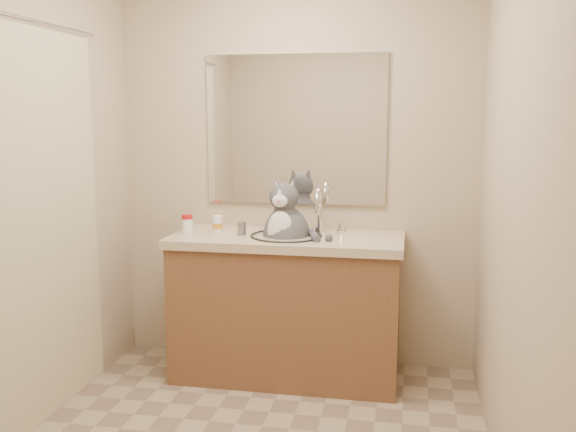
% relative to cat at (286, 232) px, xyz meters
% --- Properties ---
extents(room, '(2.22, 2.52, 2.42)m').
position_rel_cat_xyz_m(room, '(0.01, -0.97, 0.33)').
color(room, '#9C886C').
rests_on(room, ground).
extents(vanity, '(1.34, 0.59, 1.12)m').
position_rel_cat_xyz_m(vanity, '(0.01, -0.00, -0.42)').
color(vanity, brown).
rests_on(vanity, ground).
extents(mirror, '(1.10, 0.02, 0.90)m').
position_rel_cat_xyz_m(mirror, '(0.01, 0.27, 0.58)').
color(mirror, white).
rests_on(mirror, room).
extents(shower_curtain, '(0.02, 1.30, 1.93)m').
position_rel_cat_xyz_m(shower_curtain, '(-1.04, -0.87, 0.16)').
color(shower_curtain, beige).
rests_on(shower_curtain, ground).
extents(cat, '(0.39, 0.36, 0.55)m').
position_rel_cat_xyz_m(cat, '(0.00, 0.00, 0.00)').
color(cat, '#47484D').
rests_on(cat, vanity).
extents(pill_bottle_redcap, '(0.07, 0.07, 0.11)m').
position_rel_cat_xyz_m(pill_bottle_redcap, '(-0.58, -0.04, 0.04)').
color(pill_bottle_redcap, white).
rests_on(pill_bottle_redcap, vanity).
extents(pill_bottle_orange, '(0.06, 0.06, 0.10)m').
position_rel_cat_xyz_m(pill_bottle_orange, '(-0.42, 0.01, 0.03)').
color(pill_bottle_orange, white).
rests_on(pill_bottle_orange, vanity).
extents(grey_canister, '(0.05, 0.05, 0.08)m').
position_rel_cat_xyz_m(grey_canister, '(-0.25, -0.04, 0.02)').
color(grey_canister, slate).
rests_on(grey_canister, vanity).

